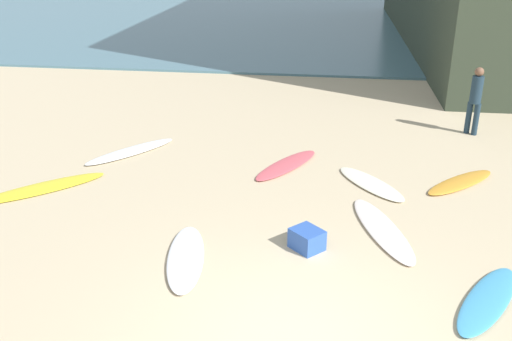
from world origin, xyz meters
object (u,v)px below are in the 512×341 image
object	(u,v)px
surfboard_5	(461,182)
surfboard_7	(131,151)
surfboard_1	(287,165)
surfboard_2	(43,188)
beachgoer_near	(475,98)
surfboard_6	(382,229)
beach_cooler	(307,239)
surfboard_3	(186,258)
surfboard_4	(371,184)
surfboard_0	(488,300)

from	to	relation	value
surfboard_5	surfboard_7	distance (m)	7.28
surfboard_1	surfboard_2	size ratio (longest dim) A/B	0.85
surfboard_1	beachgoer_near	world-z (taller)	beachgoer_near
surfboard_1	surfboard_6	xyz separation A→B (m)	(1.90, -2.67, 0.00)
surfboard_2	beach_cooler	bearing A→B (deg)	-149.86
surfboard_6	beachgoer_near	world-z (taller)	beachgoer_near
surfboard_3	surfboard_1	bearing A→B (deg)	62.51
surfboard_1	beach_cooler	bearing A→B (deg)	129.40
beachgoer_near	surfboard_3	bearing A→B (deg)	-91.51
surfboard_3	beachgoer_near	distance (m)	8.92
surfboard_5	surfboard_6	distance (m)	2.81
surfboard_1	surfboard_3	world-z (taller)	surfboard_3
surfboard_4	surfboard_7	distance (m)	5.53
surfboard_3	surfboard_6	size ratio (longest dim) A/B	0.84
surfboard_1	surfboard_5	world-z (taller)	surfboard_5
surfboard_5	surfboard_6	bearing A→B (deg)	-82.18
surfboard_4	beachgoer_near	distance (m)	4.53
surfboard_0	surfboard_2	world-z (taller)	surfboard_0
surfboard_5	surfboard_0	bearing A→B (deg)	-50.25
surfboard_0	surfboard_5	world-z (taller)	surfboard_0
surfboard_1	surfboard_5	xyz separation A→B (m)	(3.60, -0.44, 0.00)
surfboard_3	surfboard_4	size ratio (longest dim) A/B	1.04
surfboard_2	beachgoer_near	world-z (taller)	beachgoer_near
beach_cooler	surfboard_3	bearing A→B (deg)	-161.60
surfboard_2	beach_cooler	size ratio (longest dim) A/B	5.25
surfboard_7	beachgoer_near	xyz separation A→B (m)	(8.07, 2.52, 0.91)
surfboard_4	beach_cooler	bearing A→B (deg)	31.09
surfboard_3	surfboard_4	distance (m)	4.45
surfboard_7	beach_cooler	distance (m)	5.69
beach_cooler	surfboard_7	bearing A→B (deg)	139.01
surfboard_1	surfboard_7	xyz separation A→B (m)	(-3.65, 0.29, 0.01)
beach_cooler	surfboard_4	bearing A→B (deg)	66.92
surfboard_0	surfboard_4	bearing A→B (deg)	140.05
surfboard_6	surfboard_7	world-z (taller)	surfboard_7
surfboard_5	beach_cooler	size ratio (longest dim) A/B	4.14
surfboard_2	surfboard_7	distance (m)	2.42
surfboard_0	surfboard_5	distance (m)	4.12
surfboard_2	surfboard_3	world-z (taller)	surfboard_3
surfboard_0	surfboard_4	size ratio (longest dim) A/B	1.03
surfboard_7	surfboard_1	bearing A→B (deg)	-148.18
surfboard_0	surfboard_7	distance (m)	8.39
surfboard_1	beachgoer_near	bearing A→B (deg)	-118.73
surfboard_3	beachgoer_near	xyz separation A→B (m)	(5.63, 6.86, 0.91)
surfboard_2	beach_cooler	xyz separation A→B (m)	(5.35, -1.55, 0.14)
beach_cooler	beachgoer_near	bearing A→B (deg)	58.84
surfboard_2	surfboard_6	world-z (taller)	surfboard_6
surfboard_3	surfboard_5	xyz separation A→B (m)	(4.81, 3.62, -0.01)
surfboard_1	surfboard_7	bearing A→B (deg)	24.29
surfboard_3	surfboard_7	bearing A→B (deg)	108.45
surfboard_5	beachgoer_near	xyz separation A→B (m)	(0.82, 3.24, 0.91)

